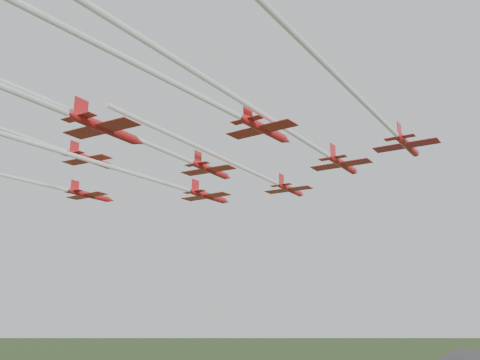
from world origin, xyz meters
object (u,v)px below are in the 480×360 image
at_px(jet_lead, 258,175).
at_px(jet_row3_right, 378,116).
at_px(jet_row4_right, 200,96).
at_px(jet_row3_mid, 160,149).
at_px(jet_row2_left, 150,179).
at_px(jet_row2_right, 300,137).
at_px(jet_trail_solo, 18,93).

xyz_separation_m(jet_lead, jet_row3_right, (25.96, -25.34, -2.44)).
xyz_separation_m(jet_lead, jet_row4_right, (9.60, -37.00, -1.45)).
bearing_deg(jet_row3_right, jet_row3_mid, -175.81).
bearing_deg(jet_row2_left, jet_row4_right, -38.14).
relative_size(jet_lead, jet_row3_mid, 1.03).
xyz_separation_m(jet_row2_right, jet_row4_right, (-3.83, -20.93, -1.31)).
xyz_separation_m(jet_row2_left, jet_row3_right, (39.75, -12.77, -0.31)).
bearing_deg(jet_lead, jet_row2_right, -45.18).
xyz_separation_m(jet_lead, jet_row2_right, (13.43, -16.07, -0.14)).
bearing_deg(jet_row2_left, jet_row3_right, -9.70).
bearing_deg(jet_trail_solo, jet_row3_mid, 95.23).
distance_m(jet_row3_mid, jet_row3_right, 29.94).
bearing_deg(jet_row2_right, jet_trail_solo, -111.50).
distance_m(jet_lead, jet_row2_right, 20.94).
bearing_deg(jet_row4_right, jet_row3_mid, 146.61).
bearing_deg(jet_row2_right, jet_row4_right, -93.91).
bearing_deg(jet_lead, jet_row2_left, -132.72).
bearing_deg(jet_trail_solo, jet_row2_right, 67.22).
bearing_deg(jet_row3_mid, jet_lead, 85.01).
bearing_deg(jet_lead, jet_row4_right, -70.51).
bearing_deg(jet_row3_mid, jet_row2_left, 134.06).
bearing_deg(jet_lead, jet_row3_mid, -94.29).
xyz_separation_m(jet_row4_right, jet_trail_solo, (-13.54, -11.79, -1.70)).
relative_size(jet_row3_right, jet_trail_solo, 0.95).
bearing_deg(jet_trail_solo, jet_lead, 90.56).
height_order(jet_row2_left, jet_trail_solo, jet_row2_left).
bearing_deg(jet_row3_mid, jet_row4_right, -38.77).
relative_size(jet_row2_left, jet_row2_right, 0.99).
distance_m(jet_row2_left, jet_row4_right, 33.83).
xyz_separation_m(jet_lead, jet_row2_left, (-13.79, -12.56, -2.13)).
xyz_separation_m(jet_row2_right, jet_row3_mid, (-17.39, -8.28, -1.60)).
height_order(jet_row3_mid, jet_row4_right, jet_row4_right).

